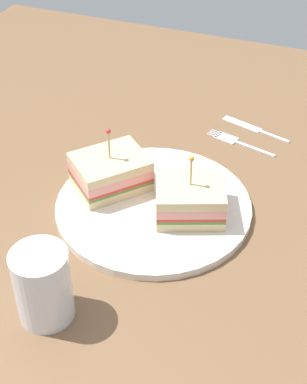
{
  "coord_description": "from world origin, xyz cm",
  "views": [
    {
      "loc": [
        -22.22,
        57.7,
        52.92
      ],
      "look_at": [
        0.0,
        0.0,
        3.1
      ],
      "focal_mm": 54.75,
      "sensor_mm": 36.0,
      "label": 1
    }
  ],
  "objects_px": {
    "knife": "(252,127)",
    "sandwich_half_front": "(189,199)",
    "fork": "(234,140)",
    "plate": "(153,206)",
    "sandwich_half_back": "(111,172)",
    "drink_glass": "(43,288)"
  },
  "relations": [
    {
      "from": "plate",
      "to": "drink_glass",
      "type": "distance_m",
      "value": 0.22
    },
    {
      "from": "plate",
      "to": "sandwich_half_front",
      "type": "distance_m",
      "value": 0.06
    },
    {
      "from": "sandwich_half_front",
      "to": "drink_glass",
      "type": "bearing_deg",
      "value": 64.87
    },
    {
      "from": "plate",
      "to": "fork",
      "type": "relative_size",
      "value": 2.28
    },
    {
      "from": "sandwich_half_front",
      "to": "knife",
      "type": "xyz_separation_m",
      "value": [
        -0.03,
        -0.26,
        -0.03
      ]
    },
    {
      "from": "sandwich_half_back",
      "to": "knife",
      "type": "distance_m",
      "value": 0.28
    },
    {
      "from": "plate",
      "to": "fork",
      "type": "bearing_deg",
      "value": -106.39
    },
    {
      "from": "drink_glass",
      "to": "fork",
      "type": "relative_size",
      "value": 0.78
    },
    {
      "from": "drink_glass",
      "to": "knife",
      "type": "xyz_separation_m",
      "value": [
        -0.13,
        -0.47,
        -0.04
      ]
    },
    {
      "from": "drink_glass",
      "to": "fork",
      "type": "xyz_separation_m",
      "value": [
        -0.11,
        -0.42,
        -0.04
      ]
    },
    {
      "from": "drink_glass",
      "to": "knife",
      "type": "height_order",
      "value": "drink_glass"
    },
    {
      "from": "sandwich_half_back",
      "to": "drink_glass",
      "type": "bearing_deg",
      "value": 95.68
    },
    {
      "from": "fork",
      "to": "sandwich_half_back",
      "type": "bearing_deg",
      "value": 55.29
    },
    {
      "from": "sandwich_half_back",
      "to": "fork",
      "type": "bearing_deg",
      "value": -124.71
    },
    {
      "from": "fork",
      "to": "knife",
      "type": "relative_size",
      "value": 0.97
    },
    {
      "from": "fork",
      "to": "knife",
      "type": "xyz_separation_m",
      "value": [
        -0.02,
        -0.05,
        0.0
      ]
    },
    {
      "from": "sandwich_half_front",
      "to": "sandwich_half_back",
      "type": "relative_size",
      "value": 0.9
    },
    {
      "from": "knife",
      "to": "sandwich_half_front",
      "type": "bearing_deg",
      "value": 83.96
    },
    {
      "from": "sandwich_half_front",
      "to": "sandwich_half_back",
      "type": "distance_m",
      "value": 0.12
    },
    {
      "from": "plate",
      "to": "drink_glass",
      "type": "xyz_separation_m",
      "value": [
        0.05,
        0.21,
        0.04
      ]
    },
    {
      "from": "fork",
      "to": "plate",
      "type": "bearing_deg",
      "value": 73.61
    },
    {
      "from": "plate",
      "to": "fork",
      "type": "xyz_separation_m",
      "value": [
        -0.06,
        -0.2,
        -0.0
      ]
    }
  ]
}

